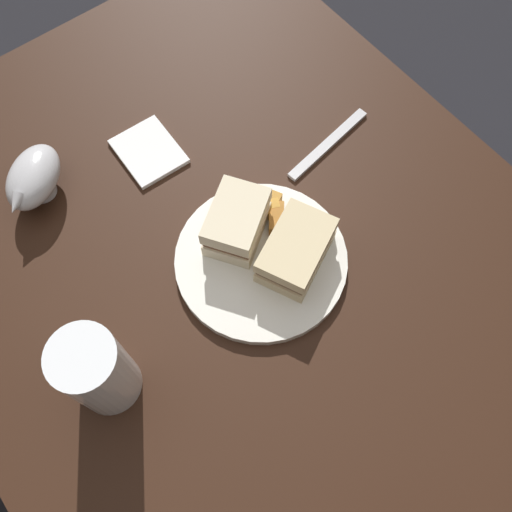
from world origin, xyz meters
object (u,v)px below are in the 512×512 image
(sandwich_half_right, at_px, (237,222))
(pint_glass, at_px, (99,373))
(plate, at_px, (260,258))
(napkin, at_px, (149,151))
(sandwich_half_left, at_px, (296,250))
(fork, at_px, (328,144))
(gravy_boat, at_px, (33,178))

(sandwich_half_right, distance_m, pint_glass, 0.28)
(plate, height_order, napkin, plate)
(sandwich_half_left, height_order, pint_glass, pint_glass)
(plate, xyz_separation_m, sandwich_half_left, (0.03, 0.04, 0.04))
(sandwich_half_right, xyz_separation_m, fork, (-0.04, 0.22, -0.04))
(napkin, bearing_deg, sandwich_half_left, 11.75)
(plate, distance_m, sandwich_half_left, 0.06)
(gravy_boat, bearing_deg, fork, 63.20)
(sandwich_half_right, height_order, pint_glass, pint_glass)
(pint_glass, relative_size, napkin, 1.38)
(gravy_boat, distance_m, napkin, 0.18)
(sandwich_half_left, bearing_deg, sandwich_half_right, -154.85)
(pint_glass, bearing_deg, fork, 103.17)
(plate, xyz_separation_m, pint_glass, (0.02, -0.27, 0.06))
(plate, bearing_deg, sandwich_half_left, 48.00)
(sandwich_half_left, distance_m, napkin, 0.31)
(sandwich_half_left, bearing_deg, gravy_boat, -145.08)
(sandwich_half_left, relative_size, gravy_boat, 1.03)
(plate, relative_size, fork, 1.41)
(sandwich_half_left, relative_size, sandwich_half_right, 1.10)
(sandwich_half_right, bearing_deg, napkin, -174.21)
(napkin, xyz_separation_m, fork, (0.17, 0.24, -0.00))
(fork, bearing_deg, gravy_boat, 144.89)
(napkin, relative_size, fork, 0.61)
(sandwich_half_left, height_order, fork, sandwich_half_left)
(gravy_boat, bearing_deg, sandwich_half_left, 34.92)
(sandwich_half_left, xyz_separation_m, napkin, (-0.30, -0.06, -0.04))
(sandwich_half_right, relative_size, pint_glass, 0.83)
(plate, height_order, pint_glass, pint_glass)
(gravy_boat, bearing_deg, napkin, 76.91)
(fork, bearing_deg, sandwich_half_left, -152.56)
(sandwich_half_left, bearing_deg, fork, 125.76)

